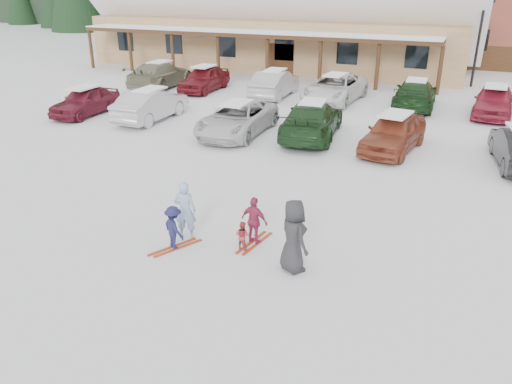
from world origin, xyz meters
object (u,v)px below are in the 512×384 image
at_px(parked_car_1, 151,105).
at_px(parked_car_9, 275,83).
at_px(toddler_red, 242,235).
at_px(child_navy, 174,228).
at_px(parked_car_7, 160,75).
at_px(parked_car_0, 85,101).
at_px(parked_car_3, 312,120).
at_px(child_magenta, 254,221).
at_px(parked_car_4, 394,132).
at_px(parked_car_10, 335,88).
at_px(day_lodge, 280,12).
at_px(lamp_post, 480,34).
at_px(adult_skier, 185,210).
at_px(bystander_dark, 294,236).
at_px(parked_car_8, 204,79).
at_px(parked_car_2, 237,119).
at_px(parked_car_11, 415,94).
at_px(parked_car_12, 494,101).

relative_size(parked_car_1, parked_car_9, 0.97).
distance_m(toddler_red, parked_car_1, 13.47).
xyz_separation_m(child_navy, parked_car_7, (-11.59, 17.44, 0.21)).
height_order(parked_car_0, parked_car_3, parked_car_3).
relative_size(child_magenta, parked_car_4, 0.30).
bearing_deg(parked_car_9, parked_car_1, 60.99).
bearing_deg(parked_car_10, parked_car_3, -78.31).
bearing_deg(day_lodge, toddler_red, -71.46).
bearing_deg(parked_car_10, lamp_post, 52.10).
height_order(lamp_post, child_navy, lamp_post).
distance_m(adult_skier, parked_car_4, 10.31).
distance_m(toddler_red, parked_car_9, 17.82).
relative_size(child_navy, parked_car_4, 0.27).
relative_size(bystander_dark, parked_car_8, 0.41).
relative_size(parked_car_4, parked_car_9, 0.93).
height_order(lamp_post, parked_car_1, lamp_post).
bearing_deg(parked_car_9, toddler_red, 106.37).
relative_size(child_navy, parked_car_9, 0.25).
distance_m(toddler_red, parked_car_2, 10.21).
distance_m(child_magenta, parked_car_2, 9.94).
distance_m(parked_car_2, parked_car_9, 7.80).
bearing_deg(child_navy, parked_car_7, -28.66).
height_order(parked_car_0, parked_car_9, parked_car_9).
relative_size(toddler_red, parked_car_2, 0.15).
bearing_deg(adult_skier, parked_car_11, -118.41).
bearing_deg(parked_car_3, toddler_red, 90.58).
distance_m(day_lodge, parked_car_7, 12.49).
distance_m(child_navy, bystander_dark, 3.10).
relative_size(adult_skier, parked_car_9, 0.34).
relative_size(parked_car_2, parked_car_10, 0.93).
bearing_deg(parked_car_4, parked_car_7, 163.64).
relative_size(parked_car_1, parked_car_10, 0.84).
bearing_deg(day_lodge, child_navy, -74.73).
distance_m(parked_car_0, parked_car_7, 7.42).
bearing_deg(parked_car_8, parked_car_0, -110.34).
bearing_deg(parked_car_7, parked_car_1, 117.68).
bearing_deg(parked_car_4, toddler_red, -94.53).
distance_m(child_magenta, parked_car_0, 15.82).
distance_m(day_lodge, toddler_red, 30.08).
bearing_deg(parked_car_10, parked_car_0, -139.59).
bearing_deg(toddler_red, parked_car_7, -43.60).
bearing_deg(parked_car_2, parked_car_12, 35.84).
distance_m(child_magenta, parked_car_1, 13.31).
bearing_deg(lamp_post, child_navy, -104.52).
xyz_separation_m(parked_car_3, parked_car_7, (-11.95, 6.76, 0.02)).
relative_size(day_lodge, parked_car_9, 6.24).
height_order(parked_car_7, parked_car_11, parked_car_7).
height_order(child_magenta, parked_car_11, parked_car_11).
bearing_deg(parked_car_0, child_navy, -42.03).
xyz_separation_m(toddler_red, parked_car_7, (-13.18, 16.81, 0.40)).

